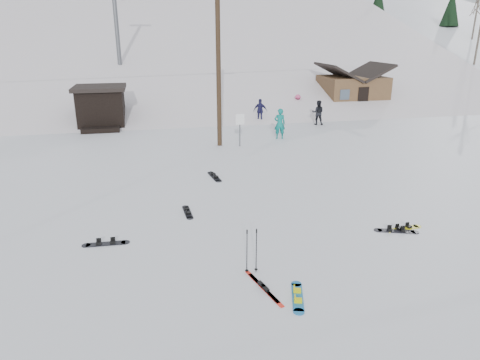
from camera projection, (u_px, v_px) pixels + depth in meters
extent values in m
plane|color=white|center=(234.00, 279.00, 11.26)|extent=(200.00, 200.00, 0.00)
cube|color=silver|center=(164.00, 157.00, 65.99)|extent=(60.00, 85.24, 65.97)
cube|color=white|center=(404.00, 145.00, 68.63)|extent=(45.66, 93.98, 54.59)
cylinder|color=#3A2819|center=(218.00, 65.00, 23.12)|extent=(0.26, 0.26, 9.00)
cylinder|color=#595B60|center=(240.00, 131.00, 24.15)|extent=(0.07, 0.07, 1.80)
cube|color=white|center=(240.00, 119.00, 23.90)|extent=(0.50, 0.04, 0.60)
cube|color=black|center=(102.00, 108.00, 29.25)|extent=(3.00, 3.00, 2.50)
cube|color=black|center=(99.00, 88.00, 28.81)|extent=(3.40, 3.40, 0.25)
cube|color=black|center=(101.00, 129.00, 27.95)|extent=(2.40, 1.20, 0.30)
cylinder|color=#595B60|center=(116.00, 19.00, 35.81)|extent=(0.36, 0.36, 8.00)
cube|color=brown|center=(352.00, 93.00, 35.99)|extent=(5.00, 4.00, 2.70)
cube|color=black|center=(338.00, 72.00, 35.16)|extent=(2.69, 4.40, 1.43)
cube|color=black|center=(368.00, 72.00, 35.70)|extent=(2.69, 4.40, 1.43)
cube|color=black|center=(363.00, 99.00, 34.20)|extent=(0.90, 0.06, 1.90)
cube|color=#1D76BD|center=(298.00, 297.00, 10.46)|extent=(0.58, 1.19, 0.02)
cylinder|color=#1D76BD|center=(296.00, 284.00, 11.01)|extent=(0.27, 0.27, 0.02)
cylinder|color=#1D76BD|center=(299.00, 312.00, 9.91)|extent=(0.27, 0.27, 0.02)
cube|color=#D5CF0B|center=(297.00, 291.00, 10.64)|extent=(0.22, 0.19, 0.08)
cube|color=#D5CF0B|center=(298.00, 300.00, 10.25)|extent=(0.22, 0.19, 0.08)
cube|color=red|center=(265.00, 290.00, 10.77)|extent=(0.52, 1.61, 0.02)
cube|color=black|center=(265.00, 288.00, 10.75)|extent=(0.16, 0.31, 0.07)
cube|color=red|center=(262.00, 286.00, 10.91)|extent=(0.52, 1.61, 0.02)
cube|color=black|center=(262.00, 285.00, 10.89)|extent=(0.16, 0.31, 0.07)
cylinder|color=black|center=(247.00, 252.00, 11.36)|extent=(0.02, 0.02, 1.24)
cylinder|color=black|center=(247.00, 270.00, 11.54)|extent=(0.09, 0.09, 0.01)
cylinder|color=black|center=(247.00, 232.00, 11.17)|extent=(0.04, 0.04, 0.11)
cylinder|color=black|center=(256.00, 251.00, 11.41)|extent=(0.02, 0.02, 1.24)
cylinder|color=black|center=(256.00, 269.00, 11.59)|extent=(0.09, 0.09, 0.01)
cylinder|color=black|center=(257.00, 231.00, 11.22)|extent=(0.04, 0.04, 0.11)
cube|color=black|center=(106.00, 244.00, 13.10)|extent=(1.17, 0.31, 0.02)
cylinder|color=black|center=(125.00, 242.00, 13.19)|extent=(0.27, 0.27, 0.02)
cylinder|color=black|center=(86.00, 245.00, 13.00)|extent=(0.27, 0.27, 0.02)
cube|color=black|center=(113.00, 242.00, 13.12)|extent=(0.15, 0.20, 0.08)
cube|color=black|center=(99.00, 243.00, 13.05)|extent=(0.15, 0.20, 0.08)
cube|color=black|center=(188.00, 212.00, 15.40)|extent=(0.31, 1.08, 0.02)
cylinder|color=black|center=(185.00, 207.00, 15.89)|extent=(0.24, 0.24, 0.02)
cylinder|color=black|center=(190.00, 218.00, 14.92)|extent=(0.24, 0.24, 0.02)
cube|color=black|center=(187.00, 209.00, 15.56)|extent=(0.18, 0.14, 0.07)
cube|color=black|center=(188.00, 213.00, 15.21)|extent=(0.18, 0.14, 0.07)
cube|color=black|center=(396.00, 231.00, 13.94)|extent=(1.18, 0.64, 0.02)
cylinder|color=black|center=(415.00, 232.00, 13.86)|extent=(0.27, 0.27, 0.02)
cylinder|color=black|center=(378.00, 230.00, 14.01)|extent=(0.27, 0.27, 0.02)
cube|color=black|center=(403.00, 230.00, 13.89)|extent=(0.20, 0.23, 0.08)
cube|color=black|center=(390.00, 229.00, 13.95)|extent=(0.20, 0.23, 0.08)
cube|color=yellow|center=(403.00, 229.00, 14.12)|extent=(1.14, 0.37, 0.02)
cylinder|color=yellow|center=(417.00, 226.00, 14.29)|extent=(0.26, 0.26, 0.02)
cylinder|color=yellow|center=(389.00, 231.00, 13.96)|extent=(0.26, 0.26, 0.02)
cube|color=black|center=(409.00, 226.00, 14.17)|extent=(0.16, 0.20, 0.07)
cube|color=black|center=(398.00, 228.00, 14.05)|extent=(0.16, 0.20, 0.07)
cube|color=black|center=(214.00, 177.00, 19.20)|extent=(0.46, 1.29, 0.03)
cylinder|color=black|center=(211.00, 173.00, 19.75)|extent=(0.29, 0.29, 0.03)
cylinder|color=black|center=(219.00, 181.00, 18.64)|extent=(0.29, 0.29, 0.03)
cube|color=black|center=(213.00, 174.00, 19.38)|extent=(0.23, 0.18, 0.08)
cube|color=black|center=(216.00, 177.00, 18.98)|extent=(0.23, 0.18, 0.08)
imported|color=#0B706A|center=(280.00, 124.00, 25.84)|extent=(0.73, 0.53, 1.85)
imported|color=black|center=(318.00, 113.00, 29.86)|extent=(1.00, 0.89, 1.70)
imported|color=#D44A80|center=(297.00, 104.00, 33.93)|extent=(1.04, 0.68, 1.52)
imported|color=#1C1B44|center=(260.00, 111.00, 30.61)|extent=(1.07, 0.75, 1.69)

